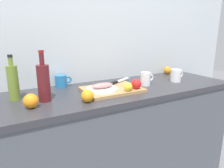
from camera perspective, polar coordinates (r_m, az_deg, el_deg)
back_wall at (r=1.71m, az=-5.40°, el=12.52°), size 3.20×0.05×2.50m
kitchen_counter at (r=1.66m, az=-0.06°, el=-16.64°), size 2.00×0.60×0.90m
cutting_board at (r=1.43m, az=-0.00°, el=-1.55°), size 0.41×0.30×0.02m
white_plate at (r=1.38m, az=-2.80°, el=-1.46°), size 0.21×0.21×0.01m
fish_fillet at (r=1.37m, az=-2.81°, el=-0.44°), size 0.16×0.07×0.04m
chef_knife at (r=1.58m, az=1.38°, el=0.62°), size 0.27×0.16×0.02m
lemon_0 at (r=1.36m, az=4.64°, el=-0.84°), size 0.06×0.06×0.06m
tomato_0 at (r=1.42m, az=6.93°, el=0.02°), size 0.07×0.07×0.07m
olive_oil_bottle at (r=1.36m, az=-26.35°, el=0.53°), size 0.06×0.06×0.28m
wine_bottle at (r=1.26m, az=-18.90°, el=0.55°), size 0.07×0.07×0.31m
coffee_mug_0 at (r=1.57m, az=-14.25°, el=0.80°), size 0.13×0.09×0.09m
coffee_mug_1 at (r=1.78m, az=17.75°, el=2.34°), size 0.13×0.09×0.11m
coffee_mug_2 at (r=1.60m, az=9.57°, el=1.48°), size 0.12×0.08×0.10m
orange_0 at (r=2.09m, az=15.53°, el=3.79°), size 0.08×0.08×0.08m
orange_1 at (r=1.20m, az=-7.03°, el=-3.42°), size 0.08×0.08×0.08m
orange_2 at (r=1.19m, az=-22.12°, el=-4.50°), size 0.08×0.08×0.08m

